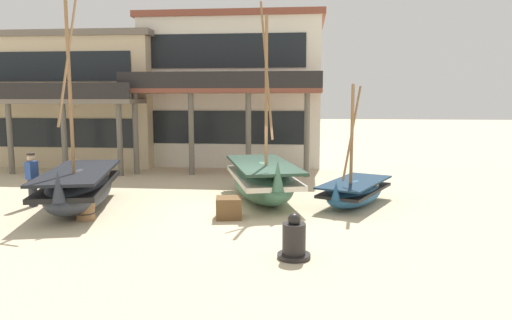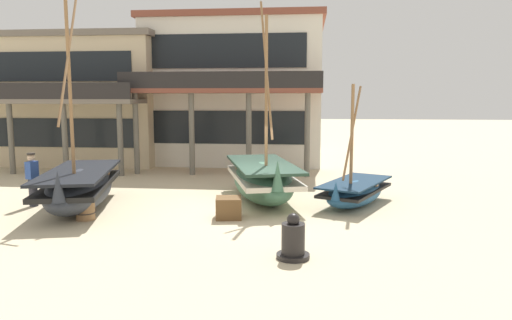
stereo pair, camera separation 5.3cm
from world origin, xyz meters
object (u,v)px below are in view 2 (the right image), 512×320
(cargo_crate, at_px, (229,208))
(fishing_boat_near_left, at_px, (263,180))
(harbor_building_annex, at_px, (86,99))
(fishing_boat_far_right, at_px, (355,191))
(capstan_winch, at_px, (293,241))
(wooden_barrel, at_px, (85,207))
(fishing_boat_centre_large, at_px, (80,187))
(fisherman_by_hull, at_px, (32,180))
(harbor_building_main, at_px, (237,91))

(cargo_crate, bearing_deg, fishing_boat_near_left, 72.87)
(cargo_crate, xyz_separation_m, harbor_building_annex, (-9.60, 11.56, 2.97))
(fishing_boat_far_right, height_order, cargo_crate, fishing_boat_far_right)
(capstan_winch, xyz_separation_m, wooden_barrel, (-5.88, 2.64, -0.03))
(fishing_boat_near_left, distance_m, wooden_barrel, 5.59)
(fishing_boat_centre_large, height_order, cargo_crate, fishing_boat_centre_large)
(fisherman_by_hull, bearing_deg, capstan_winch, -26.19)
(fishing_boat_far_right, height_order, harbor_building_annex, harbor_building_annex)
(fishing_boat_near_left, relative_size, fishing_boat_centre_large, 0.98)
(fishing_boat_centre_large, bearing_deg, fishing_boat_far_right, 9.38)
(fishing_boat_far_right, bearing_deg, capstan_winch, -108.68)
(wooden_barrel, relative_size, harbor_building_main, 0.08)
(capstan_winch, distance_m, wooden_barrel, 6.45)
(fishing_boat_centre_large, bearing_deg, fisherman_by_hull, 174.77)
(fishing_boat_centre_large, distance_m, fisherman_by_hull, 1.62)
(wooden_barrel, height_order, cargo_crate, wooden_barrel)
(fishing_boat_near_left, relative_size, cargo_crate, 9.01)
(fishing_boat_far_right, distance_m, capstan_winch, 5.61)
(fishing_boat_centre_large, relative_size, wooden_barrel, 9.37)
(harbor_building_main, bearing_deg, fishing_boat_far_right, -63.37)
(fishing_boat_far_right, relative_size, wooden_barrel, 5.43)
(wooden_barrel, bearing_deg, fishing_boat_near_left, 32.53)
(capstan_winch, xyz_separation_m, harbor_building_main, (-3.50, 15.87, 3.35))
(fishing_boat_far_right, bearing_deg, fishing_boat_near_left, 173.59)
(fishing_boat_centre_large, bearing_deg, harbor_building_annex, 114.08)
(fisherman_by_hull, bearing_deg, harbor_building_annex, 106.88)
(cargo_crate, height_order, harbor_building_main, harbor_building_main)
(fishing_boat_centre_large, distance_m, cargo_crate, 4.80)
(fishing_boat_near_left, bearing_deg, harbor_building_annex, 138.52)
(fishing_boat_centre_large, distance_m, capstan_winch, 7.73)
(fishing_boat_centre_large, relative_size, capstan_winch, 6.69)
(fishing_boat_far_right, bearing_deg, fishing_boat_centre_large, -170.62)
(fisherman_by_hull, bearing_deg, harbor_building_main, 68.02)
(fishing_boat_near_left, height_order, fisherman_by_hull, fishing_boat_near_left)
(fishing_boat_far_right, xyz_separation_m, capstan_winch, (-1.80, -5.31, -0.05))
(fishing_boat_near_left, distance_m, capstan_winch, 5.78)
(wooden_barrel, bearing_deg, cargo_crate, 8.44)
(wooden_barrel, height_order, harbor_building_main, harbor_building_main)
(fisherman_by_hull, height_order, cargo_crate, fisherman_by_hull)
(capstan_winch, bearing_deg, harbor_building_main, 102.43)
(capstan_winch, relative_size, wooden_barrel, 1.40)
(wooden_barrel, bearing_deg, harbor_building_annex, 114.89)
(fishing_boat_near_left, distance_m, fishing_boat_centre_large, 5.75)
(cargo_crate, distance_m, harbor_building_annex, 15.31)
(harbor_building_main, xyz_separation_m, harbor_building_annex, (-8.02, -1.08, -0.46))
(capstan_winch, xyz_separation_m, harbor_building_annex, (-11.51, 14.79, 2.88))
(wooden_barrel, distance_m, harbor_building_annex, 13.70)
(fishing_boat_near_left, height_order, fishing_boat_far_right, fishing_boat_near_left)
(fishing_boat_centre_large, height_order, wooden_barrel, fishing_boat_centre_large)
(cargo_crate, bearing_deg, harbor_building_annex, 129.71)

